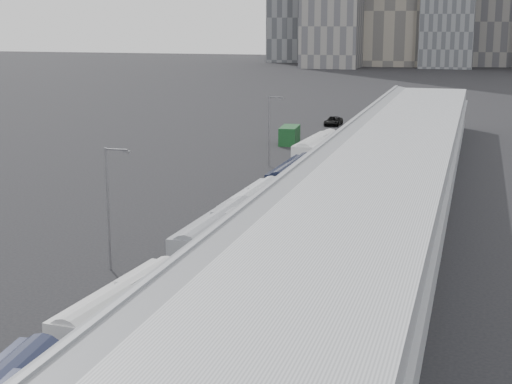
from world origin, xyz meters
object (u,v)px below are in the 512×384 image
at_px(bus_6, 317,154).
at_px(street_lamp_near, 110,201).
at_px(bus_2, 122,318).
at_px(bus_5, 292,181).
at_px(bus_3, 217,242).
at_px(bus_4, 253,212).
at_px(street_lamp_far, 270,126).
at_px(shipping_container, 290,135).
at_px(suv, 333,121).

relative_size(bus_6, street_lamp_near, 1.50).
xyz_separation_m(bus_2, bus_5, (0.68, 41.00, 0.07)).
relative_size(bus_3, bus_4, 1.07).
bearing_deg(bus_3, bus_5, 91.41).
distance_m(bus_2, bus_6, 57.70).
xyz_separation_m(bus_2, street_lamp_far, (-6.01, 56.87, 3.76)).
distance_m(bus_3, bus_4, 10.70).
xyz_separation_m(bus_3, street_lamp_near, (-7.19, -3.81, 3.75)).
bearing_deg(shipping_container, suv, 79.22).
bearing_deg(street_lamp_far, bus_2, -83.97).
bearing_deg(street_lamp_far, bus_4, -78.08).
relative_size(bus_2, street_lamp_near, 1.30).
xyz_separation_m(bus_4, shipping_container, (-8.28, 48.88, -0.20)).
bearing_deg(bus_3, shipping_container, 99.83).
distance_m(bus_5, street_lamp_near, 29.91).
xyz_separation_m(bus_6, suv, (-5.36, 40.97, -0.95)).
relative_size(bus_5, bus_6, 0.90).
bearing_deg(street_lamp_far, bus_6, 7.88).
relative_size(bus_3, shipping_container, 2.34).
bearing_deg(suv, street_lamp_near, -88.41).
distance_m(bus_6, suv, 41.33).
bearing_deg(bus_5, street_lamp_far, 114.32).
relative_size(bus_4, suv, 2.25).
bearing_deg(bus_2, shipping_container, 100.86).
relative_size(street_lamp_near, suv, 1.68).
bearing_deg(bus_5, bus_4, -89.87).
bearing_deg(bus_3, suv, 95.83).
height_order(street_lamp_near, shipping_container, street_lamp_near).
xyz_separation_m(bus_5, shipping_container, (-8.61, 34.65, -0.21)).
bearing_deg(bus_2, suv, 97.99).
relative_size(street_lamp_far, shipping_container, 1.57).
bearing_deg(suv, bus_3, -83.47).
bearing_deg(shipping_container, street_lamp_far, -88.60).
height_order(bus_5, street_lamp_near, street_lamp_near).
relative_size(street_lamp_near, shipping_container, 1.63).
xyz_separation_m(bus_3, bus_4, (-0.18, 10.70, -0.12)).
bearing_deg(bus_6, suv, 100.90).
bearing_deg(bus_2, bus_4, 94.14).
height_order(street_lamp_far, shipping_container, street_lamp_far).
bearing_deg(bus_5, suv, 97.45).
bearing_deg(bus_6, bus_3, -85.81).
height_order(street_lamp_far, suv, street_lamp_far).
distance_m(bus_5, suv, 57.99).
distance_m(bus_3, street_lamp_near, 8.96).
relative_size(bus_5, street_lamp_near, 1.35).
relative_size(bus_4, shipping_container, 2.18).
height_order(bus_5, shipping_container, bus_5).
xyz_separation_m(bus_3, bus_5, (0.15, 24.93, -0.11)).
height_order(bus_5, bus_6, bus_6).
xyz_separation_m(bus_4, street_lamp_near, (-7.01, -14.51, 3.87)).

